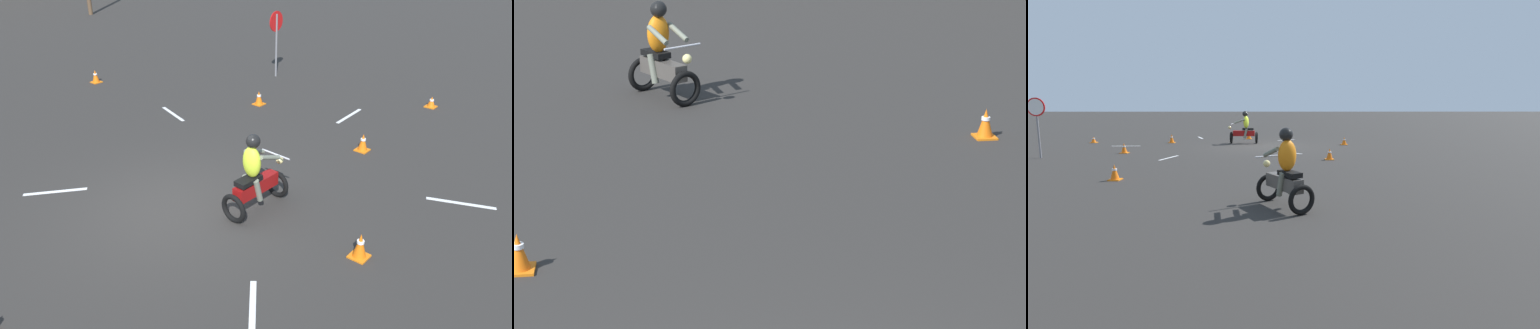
{
  "view_description": "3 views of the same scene",
  "coord_description": "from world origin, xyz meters",
  "views": [
    {
      "loc": [
        -5.51,
        -6.8,
        5.4
      ],
      "look_at": [
        1.06,
        -1.27,
        1.0
      ],
      "focal_mm": 35.0,
      "sensor_mm": 36.0,
      "label": 1
    },
    {
      "loc": [
        -1.32,
        -5.37,
        4.52
      ],
      "look_at": [
        0.07,
        4.97,
        0.9
      ],
      "focal_mm": 70.0,
      "sensor_mm": 36.0,
      "label": 2
    },
    {
      "loc": [
        -0.85,
        19.25,
        2.2
      ],
      "look_at": [
        -0.91,
        11.2,
        0.9
      ],
      "focal_mm": 28.0,
      "sensor_mm": 36.0,
      "label": 3
    }
  ],
  "objects": [
    {
      "name": "traffic_cone_near_right",
      "position": [
        3.77,
        8.32,
        0.21
      ],
      "size": [
        0.32,
        0.32,
        0.45
      ],
      "color": "orange",
      "rests_on": "ground"
    },
    {
      "name": "traffic_cone_mid_left",
      "position": [
        -2.67,
        4.49,
        0.2
      ],
      "size": [
        0.32,
        0.32,
        0.42
      ],
      "color": "orange",
      "rests_on": "ground"
    },
    {
      "name": "motorcycle_rider_background",
      "position": [
        -0.93,
        11.23,
        0.73
      ],
      "size": [
        1.24,
        1.51,
        1.66
      ],
      "rotation": [
        0.0,
        0.0,
        3.69
      ],
      "color": "black",
      "rests_on": "ground"
    }
  ]
}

